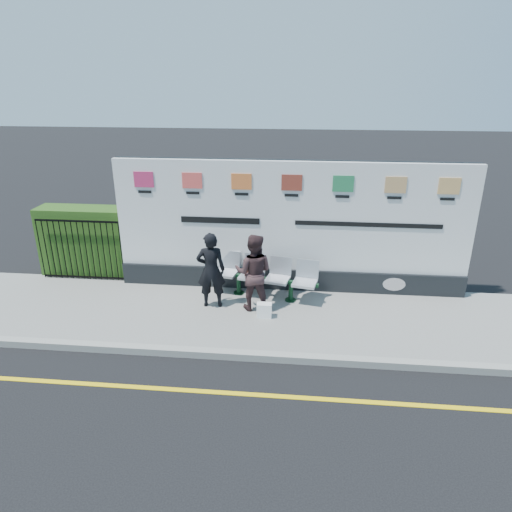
# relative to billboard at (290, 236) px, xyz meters

# --- Properties ---
(ground) EXTENTS (80.00, 80.00, 0.00)m
(ground) POSITION_rel_billboard_xyz_m (-0.50, -3.85, -1.42)
(ground) COLOR black
(pavement) EXTENTS (14.00, 3.00, 0.12)m
(pavement) POSITION_rel_billboard_xyz_m (-0.50, -1.35, -1.36)
(pavement) COLOR gray
(pavement) RESTS_ON ground
(kerb) EXTENTS (14.00, 0.18, 0.14)m
(kerb) POSITION_rel_billboard_xyz_m (-0.50, -2.85, -1.35)
(kerb) COLOR gray
(kerb) RESTS_ON ground
(yellow_line) EXTENTS (14.00, 0.10, 0.01)m
(yellow_line) POSITION_rel_billboard_xyz_m (-0.50, -3.85, -1.42)
(yellow_line) COLOR yellow
(yellow_line) RESTS_ON ground
(billboard) EXTENTS (8.00, 0.30, 3.00)m
(billboard) POSITION_rel_billboard_xyz_m (0.00, 0.00, 0.00)
(billboard) COLOR black
(billboard) RESTS_ON pavement
(hedge) EXTENTS (2.35, 0.70, 1.70)m
(hedge) POSITION_rel_billboard_xyz_m (-5.08, 0.45, -0.45)
(hedge) COLOR #2A4F17
(hedge) RESTS_ON pavement
(railing) EXTENTS (2.05, 0.06, 1.54)m
(railing) POSITION_rel_billboard_xyz_m (-5.08, -0.00, -0.53)
(railing) COLOR black
(railing) RESTS_ON pavement
(bench) EXTENTS (2.42, 1.07, 0.50)m
(bench) POSITION_rel_billboard_xyz_m (-0.54, -0.54, -1.05)
(bench) COLOR silver
(bench) RESTS_ON pavement
(woman_left) EXTENTS (0.67, 0.49, 1.68)m
(woman_left) POSITION_rel_billboard_xyz_m (-1.65, -1.06, -0.46)
(woman_left) COLOR black
(woman_left) RESTS_ON pavement
(woman_right) EXTENTS (0.86, 0.69, 1.68)m
(woman_right) POSITION_rel_billboard_xyz_m (-0.73, -1.10, -0.46)
(woman_right) COLOR #3A2527
(woman_right) RESTS_ON pavement
(handbag_brown) EXTENTS (0.33, 0.17, 0.24)m
(handbag_brown) POSITION_rel_billboard_xyz_m (-0.85, -0.48, -0.67)
(handbag_brown) COLOR #33140E
(handbag_brown) RESTS_ON bench
(carrier_bag_white) EXTENTS (0.31, 0.18, 0.31)m
(carrier_bag_white) POSITION_rel_billboard_xyz_m (-0.47, -1.47, -1.15)
(carrier_bag_white) COLOR white
(carrier_bag_white) RESTS_ON pavement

